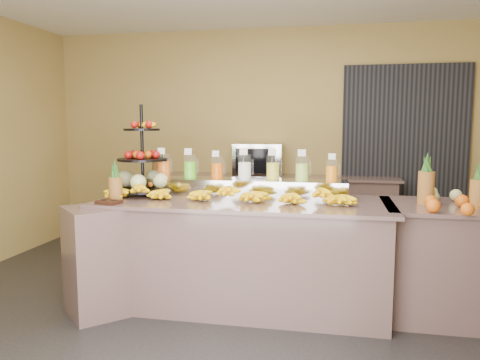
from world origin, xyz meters
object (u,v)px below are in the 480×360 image
(pitcher_tray, at_px, (245,187))
(fruit_stand, at_px, (147,171))
(banana_heap, at_px, (226,192))
(condiment_caddy, at_px, (109,202))
(right_fruit_pile, at_px, (452,198))
(oven_warmer, at_px, (258,160))

(pitcher_tray, height_order, fruit_stand, fruit_stand)
(pitcher_tray, distance_m, banana_heap, 0.34)
(banana_heap, distance_m, condiment_caddy, 0.98)
(right_fruit_pile, bearing_deg, banana_heap, 179.31)
(condiment_caddy, distance_m, right_fruit_pile, 2.73)
(right_fruit_pile, bearing_deg, pitcher_tray, 168.58)
(banana_heap, bearing_deg, fruit_stand, 165.10)
(pitcher_tray, bearing_deg, fruit_stand, -173.39)
(pitcher_tray, distance_m, oven_warmer, 1.68)
(banana_heap, distance_m, oven_warmer, 2.00)
(fruit_stand, bearing_deg, pitcher_tray, -1.77)
(oven_warmer, bearing_deg, right_fruit_pile, -51.45)
(pitcher_tray, xyz_separation_m, right_fruit_pile, (1.70, -0.34, 0.01))
(fruit_stand, xyz_separation_m, right_fruit_pile, (2.61, -0.24, -0.13))
(fruit_stand, xyz_separation_m, condiment_caddy, (-0.10, -0.56, -0.20))
(right_fruit_pile, height_order, oven_warmer, oven_warmer)
(oven_warmer, bearing_deg, fruit_stand, -117.26)
(banana_heap, height_order, condiment_caddy, banana_heap)
(pitcher_tray, bearing_deg, oven_warmer, 94.95)
(oven_warmer, bearing_deg, condiment_caddy, -114.30)
(oven_warmer, bearing_deg, banana_heap, -92.56)
(banana_heap, distance_m, fruit_stand, 0.85)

